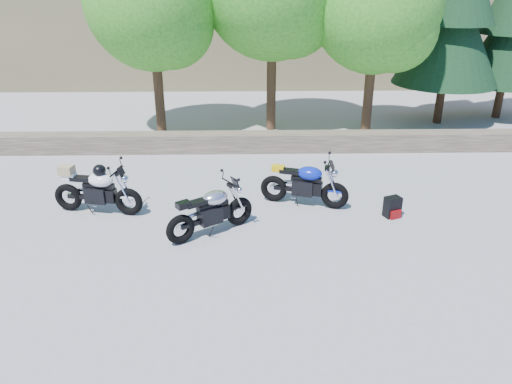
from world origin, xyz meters
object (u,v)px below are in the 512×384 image
white_bike (96,189)px  silver_bike (211,212)px  backpack (393,207)px  blue_bike (305,185)px

white_bike → silver_bike: bearing=-11.0°
silver_bike → backpack: bearing=-24.7°
blue_bike → silver_bike: bearing=-128.8°
white_bike → backpack: white_bike is taller
silver_bike → backpack: silver_bike is taller
white_bike → blue_bike: 4.16m
silver_bike → blue_bike: size_ratio=0.87×
silver_bike → backpack: 3.57m
silver_bike → blue_bike: bearing=-1.3°
blue_bike → backpack: (1.67, -0.59, -0.25)m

